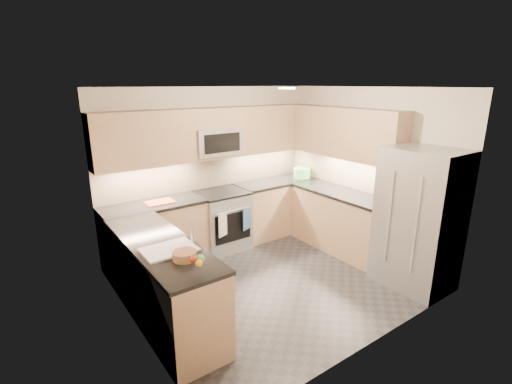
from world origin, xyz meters
name	(u,v)px	position (x,y,z in m)	size (l,w,h in m)	color
floor	(271,280)	(0.00, 0.00, 0.00)	(3.60, 3.20, 0.00)	#26252B
ceiling	(274,87)	(0.00, 0.00, 2.50)	(3.60, 3.20, 0.02)	beige
wall_back	(210,168)	(0.00, 1.60, 1.25)	(3.60, 0.02, 2.50)	beige
wall_front	(379,230)	(0.00, -1.60, 1.25)	(3.60, 0.02, 2.50)	beige
wall_left	(128,220)	(-1.80, 0.00, 1.25)	(0.02, 3.20, 2.50)	beige
wall_right	(365,172)	(1.80, 0.00, 1.25)	(0.02, 3.20, 2.50)	beige
base_cab_back_left	(155,236)	(-1.09, 1.30, 0.45)	(1.42, 0.60, 0.90)	tan
base_cab_back_right	(275,208)	(1.09, 1.30, 0.45)	(1.42, 0.60, 0.90)	tan
base_cab_right	(341,222)	(1.50, 0.15, 0.45)	(0.60, 1.70, 0.90)	tan
base_cab_peninsula	(163,283)	(-1.50, 0.00, 0.45)	(0.60, 2.00, 0.90)	tan
countertop_back_left	(153,205)	(-1.09, 1.30, 0.92)	(1.42, 0.63, 0.04)	black
countertop_back_right	(275,182)	(1.09, 1.30, 0.92)	(1.42, 0.63, 0.04)	black
countertop_right	(343,193)	(1.50, 0.15, 0.92)	(0.63, 1.70, 0.04)	black
countertop_peninsula	(160,244)	(-1.50, 0.00, 0.92)	(0.63, 2.00, 0.04)	black
upper_cab_back	(215,133)	(0.00, 1.43, 1.83)	(3.60, 0.35, 0.75)	tan
upper_cab_right	(346,133)	(1.62, 0.28, 1.83)	(0.35, 1.95, 0.75)	tan
backsplash_back	(211,171)	(0.00, 1.60, 1.20)	(3.60, 0.01, 0.51)	tan
backsplash_right	(342,170)	(1.80, 0.45, 1.20)	(0.01, 2.30, 0.51)	tan
gas_range	(222,221)	(0.00, 1.28, 0.46)	(0.76, 0.65, 0.91)	#ABAEB3
range_cooktop	(221,193)	(0.00, 1.28, 0.92)	(0.76, 0.65, 0.03)	black
oven_door_glass	(233,227)	(0.00, 0.95, 0.45)	(0.62, 0.02, 0.45)	black
oven_handle	(234,211)	(0.00, 0.93, 0.72)	(0.02, 0.02, 0.60)	#B2B5BA
microwave	(216,141)	(0.00, 1.40, 1.70)	(0.76, 0.40, 0.40)	#999BA1
microwave_door	(223,143)	(0.00, 1.20, 1.70)	(0.60, 0.01, 0.28)	black
refrigerator	(419,219)	(1.45, -1.15, 0.90)	(0.70, 0.90, 1.80)	#999CA0
fridge_handle_left	(416,226)	(1.08, -1.33, 0.95)	(0.02, 0.02, 1.20)	#B2B5BA
fridge_handle_right	(389,218)	(1.08, -0.97, 0.95)	(0.02, 0.02, 1.20)	#B2B5BA
sink_basin	(169,256)	(-1.50, -0.25, 0.88)	(0.52, 0.38, 0.16)	white
faucet	(192,232)	(-1.24, -0.25, 1.08)	(0.03, 0.03, 0.28)	silver
utensil_bowl	(302,173)	(1.61, 1.20, 1.02)	(0.29, 0.29, 0.17)	#51BF58
cutting_board	(160,202)	(-0.98, 1.29, 0.95)	(0.38, 0.27, 0.01)	red
fruit_basket	(185,255)	(-1.46, -0.52, 0.98)	(0.23, 0.23, 0.08)	#A1734B
fruit_apple	(193,259)	(-1.49, -0.78, 1.05)	(0.06, 0.06, 0.06)	red
fruit_pear	(200,259)	(-1.43, -0.80, 1.05)	(0.08, 0.08, 0.08)	#61AF4B
dish_towel_check	(223,225)	(-0.20, 0.91, 0.55)	(0.19, 0.02, 0.36)	white
dish_towel_blue	(247,219)	(0.22, 0.91, 0.55)	(0.18, 0.02, 0.34)	#2F5183
fruit_orange	(199,263)	(-1.48, -0.87, 1.05)	(0.06, 0.06, 0.06)	orange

